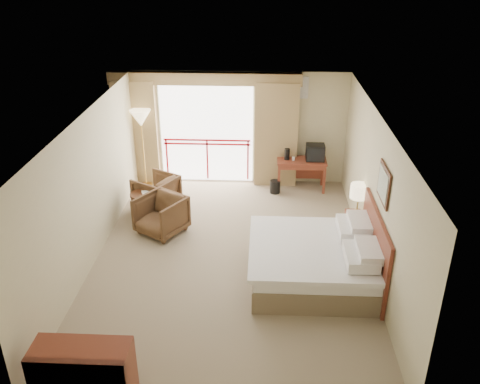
# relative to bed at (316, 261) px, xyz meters

# --- Properties ---
(floor) EXTENTS (7.00, 7.00, 0.00)m
(floor) POSITION_rel_bed_xyz_m (-1.50, 0.60, -0.38)
(floor) COLOR gray
(floor) RESTS_ON ground
(ceiling) EXTENTS (7.00, 7.00, 0.00)m
(ceiling) POSITION_rel_bed_xyz_m (-1.50, 0.60, 2.32)
(ceiling) COLOR white
(ceiling) RESTS_ON wall_back
(wall_back) EXTENTS (5.00, 0.00, 5.00)m
(wall_back) POSITION_rel_bed_xyz_m (-1.50, 4.10, 0.97)
(wall_back) COLOR #C6BC93
(wall_back) RESTS_ON ground
(wall_front) EXTENTS (5.00, 0.00, 5.00)m
(wall_front) POSITION_rel_bed_xyz_m (-1.50, -2.90, 0.97)
(wall_front) COLOR #C6BC93
(wall_front) RESTS_ON ground
(wall_left) EXTENTS (0.00, 7.00, 7.00)m
(wall_left) POSITION_rel_bed_xyz_m (-4.00, 0.60, 0.97)
(wall_left) COLOR #C6BC93
(wall_left) RESTS_ON ground
(wall_right) EXTENTS (0.00, 7.00, 7.00)m
(wall_right) POSITION_rel_bed_xyz_m (1.00, 0.60, 0.97)
(wall_right) COLOR #C6BC93
(wall_right) RESTS_ON ground
(balcony_door) EXTENTS (2.40, 0.00, 2.40)m
(balcony_door) POSITION_rel_bed_xyz_m (-2.30, 4.08, 0.82)
(balcony_door) COLOR white
(balcony_door) RESTS_ON wall_back
(balcony_railing) EXTENTS (2.09, 0.03, 1.02)m
(balcony_railing) POSITION_rel_bed_xyz_m (-2.30, 4.06, 0.44)
(balcony_railing) COLOR #AB0E18
(balcony_railing) RESTS_ON wall_back
(curtain_left) EXTENTS (1.00, 0.26, 2.50)m
(curtain_left) POSITION_rel_bed_xyz_m (-3.95, 3.95, 0.87)
(curtain_left) COLOR olive
(curtain_left) RESTS_ON wall_back
(curtain_right) EXTENTS (1.00, 0.26, 2.50)m
(curtain_right) POSITION_rel_bed_xyz_m (-0.65, 3.95, 0.87)
(curtain_right) COLOR olive
(curtain_right) RESTS_ON wall_back
(valance) EXTENTS (4.40, 0.22, 0.28)m
(valance) POSITION_rel_bed_xyz_m (-2.30, 3.98, 2.17)
(valance) COLOR olive
(valance) RESTS_ON wall_back
(hvac_vent) EXTENTS (0.50, 0.04, 0.50)m
(hvac_vent) POSITION_rel_bed_xyz_m (-0.20, 4.07, 1.97)
(hvac_vent) COLOR silver
(hvac_vent) RESTS_ON wall_back
(bed) EXTENTS (2.13, 2.06, 0.97)m
(bed) POSITION_rel_bed_xyz_m (0.00, 0.00, 0.00)
(bed) COLOR brown
(bed) RESTS_ON floor
(headboard) EXTENTS (0.06, 2.10, 1.30)m
(headboard) POSITION_rel_bed_xyz_m (0.96, 0.00, 0.27)
(headboard) COLOR maroon
(headboard) RESTS_ON wall_right
(framed_art) EXTENTS (0.04, 0.72, 0.60)m
(framed_art) POSITION_rel_bed_xyz_m (0.97, 0.00, 1.47)
(framed_art) COLOR black
(framed_art) RESTS_ON wall_right
(nightstand) EXTENTS (0.40, 0.47, 0.56)m
(nightstand) POSITION_rel_bed_xyz_m (0.90, 1.39, -0.10)
(nightstand) COLOR maroon
(nightstand) RESTS_ON floor
(table_lamp) EXTENTS (0.34, 0.34, 0.59)m
(table_lamp) POSITION_rel_bed_xyz_m (0.90, 1.44, 0.64)
(table_lamp) COLOR tan
(table_lamp) RESTS_ON nightstand
(phone) EXTENTS (0.23, 0.20, 0.09)m
(phone) POSITION_rel_bed_xyz_m (0.85, 1.24, 0.22)
(phone) COLOR black
(phone) RESTS_ON nightstand
(desk) EXTENTS (1.15, 0.55, 0.75)m
(desk) POSITION_rel_bed_xyz_m (-0.04, 3.72, 0.21)
(desk) COLOR maroon
(desk) RESTS_ON floor
(tv) EXTENTS (0.42, 0.33, 0.38)m
(tv) POSITION_rel_bed_xyz_m (0.26, 3.67, 0.56)
(tv) COLOR black
(tv) RESTS_ON desk
(coffee_maker) EXTENTS (0.15, 0.15, 0.27)m
(coffee_maker) POSITION_rel_bed_xyz_m (-0.39, 3.67, 0.50)
(coffee_maker) COLOR black
(coffee_maker) RESTS_ON desk
(cup) EXTENTS (0.08, 0.08, 0.09)m
(cup) POSITION_rel_bed_xyz_m (-0.24, 3.62, 0.41)
(cup) COLOR white
(cup) RESTS_ON desk
(wastebasket) EXTENTS (0.30, 0.30, 0.30)m
(wastebasket) POSITION_rel_bed_xyz_m (-0.64, 3.43, -0.23)
(wastebasket) COLOR black
(wastebasket) RESTS_ON floor
(armchair_far) EXTENTS (1.11, 1.10, 0.75)m
(armchair_far) POSITION_rel_bed_xyz_m (-3.27, 2.56, -0.38)
(armchair_far) COLOR #442B18
(armchair_far) RESTS_ON floor
(armchair_near) EXTENTS (1.17, 1.18, 0.78)m
(armchair_near) POSITION_rel_bed_xyz_m (-2.96, 1.48, -0.38)
(armchair_near) COLOR #442B18
(armchair_near) RESTS_ON floor
(side_table) EXTENTS (0.51, 0.51, 0.55)m
(side_table) POSITION_rel_bed_xyz_m (-3.47, 2.09, 0.00)
(side_table) COLOR black
(side_table) RESTS_ON floor
(book) EXTENTS (0.21, 0.24, 0.02)m
(book) POSITION_rel_bed_xyz_m (-3.47, 2.09, 0.18)
(book) COLOR white
(book) RESTS_ON side_table
(floor_lamp) EXTENTS (0.48, 0.48, 1.89)m
(floor_lamp) POSITION_rel_bed_xyz_m (-3.75, 3.66, 1.25)
(floor_lamp) COLOR tan
(floor_lamp) RESTS_ON floor
(dresser) EXTENTS (1.23, 0.52, 0.82)m
(dresser) POSITION_rel_bed_xyz_m (-3.14, -2.74, 0.03)
(dresser) COLOR maroon
(dresser) RESTS_ON floor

